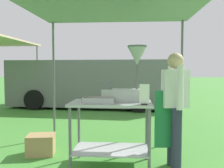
{
  "coord_description": "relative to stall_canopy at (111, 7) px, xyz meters",
  "views": [
    {
      "loc": [
        0.27,
        -2.51,
        1.39
      ],
      "look_at": [
        -0.01,
        1.2,
        1.16
      ],
      "focal_mm": 40.12,
      "sensor_mm": 36.0,
      "label": 1
    }
  ],
  "objects": [
    {
      "name": "van_grey",
      "position": [
        -1.18,
        5.46,
        -1.39
      ],
      "size": [
        5.84,
        2.39,
        1.69
      ],
      "color": "slate",
      "rests_on": "ground"
    },
    {
      "name": "donut_fryer",
      "position": [
        0.21,
        -0.01,
        -1.04
      ],
      "size": [
        0.64,
        0.28,
        0.8
      ],
      "color": "#B7B7BC",
      "rests_on": "donut_cart"
    },
    {
      "name": "stall_canopy",
      "position": [
        0.0,
        0.0,
        0.0
      ],
      "size": [
        2.7,
        2.6,
        2.36
      ],
      "color": "slate",
      "rests_on": "ground"
    },
    {
      "name": "vendor",
      "position": [
        0.89,
        -0.11,
        -1.37
      ],
      "size": [
        0.46,
        0.54,
        1.61
      ],
      "color": "#2D3347",
      "rests_on": "ground"
    },
    {
      "name": "supply_crate",
      "position": [
        -1.17,
        0.29,
        -2.11
      ],
      "size": [
        0.48,
        0.43,
        0.32
      ],
      "color": "tan",
      "rests_on": "ground"
    },
    {
      "name": "ground_plane",
      "position": [
        0.01,
        4.91,
        -2.27
      ],
      "size": [
        70.0,
        70.0,
        0.0
      ],
      "primitive_type": "plane",
      "color": "#478E38"
    },
    {
      "name": "donut_tray",
      "position": [
        -0.17,
        -0.14,
        -1.33
      ],
      "size": [
        0.45,
        0.28,
        0.07
      ],
      "color": "#B7B7BC",
      "rests_on": "donut_cart"
    },
    {
      "name": "menu_sign",
      "position": [
        0.46,
        -0.34,
        -1.23
      ],
      "size": [
        0.13,
        0.05,
        0.27
      ],
      "color": "black",
      "rests_on": "donut_cart"
    },
    {
      "name": "donut_cart",
      "position": [
        0.0,
        -0.1,
        -1.61
      ],
      "size": [
        1.15,
        0.67,
        0.92
      ],
      "color": "#B7B7BC",
      "rests_on": "ground"
    }
  ]
}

